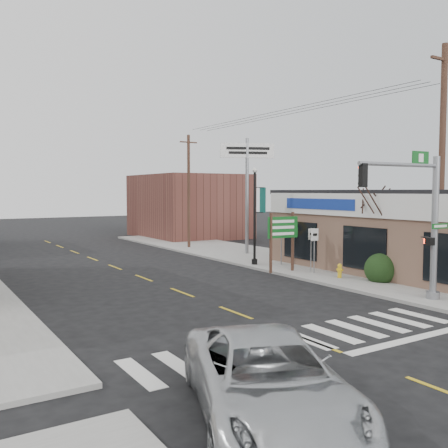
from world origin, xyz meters
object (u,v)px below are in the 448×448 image
traffic_signal_pole (424,212)px  dance_center_sign (247,168)px  bare_tree (374,192)px  guide_sign (282,234)px  lamp_post (256,209)px  suv (267,380)px  utility_pole_near (442,164)px  utility_pole_far (189,190)px  fire_hydrant (340,270)px

traffic_signal_pole → dance_center_sign: bearing=83.0°
traffic_signal_pole → bare_tree: (2.14, 4.20, 0.71)m
guide_sign → lamp_post: (0.37, 2.80, 1.16)m
suv → lamp_post: (10.61, 15.16, 2.44)m
lamp_post → dance_center_sign: 5.39m
dance_center_sign → guide_sign: bearing=-88.3°
guide_sign → lamp_post: lamp_post is taller
guide_sign → lamp_post: size_ratio=0.56×
lamp_post → utility_pole_near: utility_pole_near is taller
traffic_signal_pole → utility_pole_far: utility_pole_far is taller
fire_hydrant → lamp_post: size_ratio=0.13×
utility_pole_near → suv: bearing=-156.9°
suv → dance_center_sign: 23.80m
traffic_signal_pole → bare_tree: size_ratio=1.08×
traffic_signal_pole → guide_sign: bearing=94.2°
suv → utility_pole_far: size_ratio=0.69×
suv → traffic_signal_pole: 11.70m
suv → fire_hydrant: bearing=61.9°
utility_pole_far → guide_sign: bearing=-99.6°
utility_pole_far → traffic_signal_pole: bearing=-96.7°
suv → lamp_post: lamp_post is taller
utility_pole_near → dance_center_sign: bearing=91.4°
fire_hydrant → lamp_post: lamp_post is taller
suv → utility_pole_near: (13.36, 5.78, 4.52)m
suv → utility_pole_near: bearing=45.3°
lamp_post → utility_pole_far: (0.83, 9.36, 1.03)m
traffic_signal_pole → lamp_post: size_ratio=1.03×
suv → utility_pole_far: (11.44, 24.52, 3.47)m
guide_sign → utility_pole_far: utility_pole_far is taller
traffic_signal_pole → guide_sign: traffic_signal_pole is taller
traffic_signal_pole → bare_tree: traffic_signal_pole is taller
bare_tree → traffic_signal_pole: bearing=-117.0°
bare_tree → fire_hydrant: bearing=141.7°
fire_hydrant → suv: bearing=-140.0°
dance_center_sign → utility_pole_far: bearing=129.0°
suv → guide_sign: (10.24, 12.36, 1.28)m
fire_hydrant → utility_pole_far: size_ratio=0.08×
bare_tree → lamp_post: bearing=107.3°
suv → lamp_post: 18.67m
traffic_signal_pole → lamp_post: bearing=91.7°
lamp_post → dance_center_sign: (2.33, 4.21, 2.44)m
guide_sign → lamp_post: 3.06m
traffic_signal_pole → bare_tree: 4.77m
guide_sign → utility_pole_far: bearing=91.6°
traffic_signal_pole → guide_sign: 8.01m
bare_tree → dance_center_sign: bearing=88.4°
bare_tree → utility_pole_far: 15.89m
utility_pole_far → lamp_post: bearing=-99.1°
dance_center_sign → bare_tree: size_ratio=1.47×
traffic_signal_pole → utility_pole_far: 20.09m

